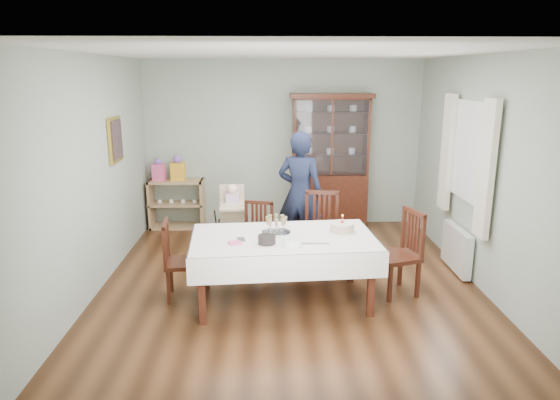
{
  "coord_description": "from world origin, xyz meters",
  "views": [
    {
      "loc": [
        -0.26,
        -5.67,
        2.48
      ],
      "look_at": [
        -0.11,
        0.2,
        0.98
      ],
      "focal_mm": 32.0,
      "sensor_mm": 36.0,
      "label": 1
    }
  ],
  "objects_px": {
    "sideboard": "(177,204)",
    "high_chair": "(233,228)",
    "champagne_tray": "(276,228)",
    "dining_table": "(283,269)",
    "chair_end_left": "(183,275)",
    "woman": "(300,194)",
    "china_cabinet": "(330,160)",
    "chair_far_right": "(320,248)",
    "chair_far_left": "(256,251)",
    "birthday_cake": "(342,228)",
    "gift_bag_pink": "(159,171)",
    "gift_bag_orange": "(178,169)",
    "chair_end_right": "(397,269)"
  },
  "relations": [
    {
      "from": "woman",
      "to": "sideboard",
      "type": "bearing_deg",
      "value": -13.19
    },
    {
      "from": "chair_end_right",
      "to": "gift_bag_orange",
      "type": "xyz_separation_m",
      "value": [
        -2.93,
        2.61,
        0.69
      ]
    },
    {
      "from": "chair_end_left",
      "to": "gift_bag_pink",
      "type": "distance_m",
      "value": 2.85
    },
    {
      "from": "woman",
      "to": "chair_end_left",
      "type": "bearing_deg",
      "value": 64.82
    },
    {
      "from": "chair_far_right",
      "to": "chair_far_left",
      "type": "bearing_deg",
      "value": -172.64
    },
    {
      "from": "woman",
      "to": "chair_end_right",
      "type": "bearing_deg",
      "value": 148.17
    },
    {
      "from": "chair_end_right",
      "to": "champagne_tray",
      "type": "relative_size",
      "value": 3.05
    },
    {
      "from": "dining_table",
      "to": "high_chair",
      "type": "xyz_separation_m",
      "value": [
        -0.65,
        1.44,
        0.02
      ]
    },
    {
      "from": "china_cabinet",
      "to": "chair_end_right",
      "type": "height_order",
      "value": "china_cabinet"
    },
    {
      "from": "chair_end_left",
      "to": "woman",
      "type": "relative_size",
      "value": 0.52
    },
    {
      "from": "dining_table",
      "to": "high_chair",
      "type": "distance_m",
      "value": 1.58
    },
    {
      "from": "chair_end_left",
      "to": "high_chair",
      "type": "relative_size",
      "value": 0.88
    },
    {
      "from": "chair_far_right",
      "to": "gift_bag_orange",
      "type": "distance_m",
      "value": 2.92
    },
    {
      "from": "chair_far_left",
      "to": "sideboard",
      "type": "bearing_deg",
      "value": 138.5
    },
    {
      "from": "birthday_cake",
      "to": "gift_bag_orange",
      "type": "xyz_separation_m",
      "value": [
        -2.27,
        2.66,
        0.17
      ]
    },
    {
      "from": "sideboard",
      "to": "high_chair",
      "type": "xyz_separation_m",
      "value": [
        1.01,
        -1.37,
        0.0
      ]
    },
    {
      "from": "champagne_tray",
      "to": "dining_table",
      "type": "bearing_deg",
      "value": -57.33
    },
    {
      "from": "chair_far_right",
      "to": "gift_bag_orange",
      "type": "height_order",
      "value": "gift_bag_orange"
    },
    {
      "from": "chair_far_left",
      "to": "birthday_cake",
      "type": "height_order",
      "value": "birthday_cake"
    },
    {
      "from": "chair_far_right",
      "to": "high_chair",
      "type": "distance_m",
      "value": 1.28
    },
    {
      "from": "chair_end_left",
      "to": "gift_bag_pink",
      "type": "xyz_separation_m",
      "value": [
        -0.79,
        2.65,
        0.69
      ]
    },
    {
      "from": "chair_end_right",
      "to": "high_chair",
      "type": "xyz_separation_m",
      "value": [
        -1.97,
        1.26,
        0.11
      ]
    },
    {
      "from": "chair_end_left",
      "to": "birthday_cake",
      "type": "height_order",
      "value": "birthday_cake"
    },
    {
      "from": "chair_far_left",
      "to": "gift_bag_pink",
      "type": "xyz_separation_m",
      "value": [
        -1.6,
        1.87,
        0.7
      ]
    },
    {
      "from": "chair_far_right",
      "to": "champagne_tray",
      "type": "bearing_deg",
      "value": -117.95
    },
    {
      "from": "dining_table",
      "to": "chair_far_right",
      "type": "distance_m",
      "value": 1.04
    },
    {
      "from": "sideboard",
      "to": "high_chair",
      "type": "height_order",
      "value": "high_chair"
    },
    {
      "from": "sideboard",
      "to": "gift_bag_pink",
      "type": "bearing_deg",
      "value": -175.6
    },
    {
      "from": "chair_far_right",
      "to": "high_chair",
      "type": "relative_size",
      "value": 0.98
    },
    {
      "from": "chair_end_right",
      "to": "gift_bag_pink",
      "type": "relative_size",
      "value": 2.71
    },
    {
      "from": "birthday_cake",
      "to": "gift_bag_pink",
      "type": "height_order",
      "value": "gift_bag_pink"
    },
    {
      "from": "chair_far_right",
      "to": "chair_end_left",
      "type": "height_order",
      "value": "chair_far_right"
    },
    {
      "from": "high_chair",
      "to": "gift_bag_pink",
      "type": "distance_m",
      "value": 1.94
    },
    {
      "from": "sideboard",
      "to": "champagne_tray",
      "type": "bearing_deg",
      "value": -59.49
    },
    {
      "from": "chair_far_left",
      "to": "gift_bag_orange",
      "type": "distance_m",
      "value": 2.38
    },
    {
      "from": "chair_far_right",
      "to": "chair_end_right",
      "type": "relative_size",
      "value": 1.03
    },
    {
      "from": "chair_end_right",
      "to": "china_cabinet",
      "type": "bearing_deg",
      "value": 172.46
    },
    {
      "from": "champagne_tray",
      "to": "gift_bag_pink",
      "type": "relative_size",
      "value": 0.89
    },
    {
      "from": "champagne_tray",
      "to": "gift_bag_orange",
      "type": "distance_m",
      "value": 3.08
    },
    {
      "from": "chair_far_right",
      "to": "chair_end_right",
      "type": "distance_m",
      "value": 1.09
    },
    {
      "from": "chair_far_left",
      "to": "china_cabinet",
      "type": "bearing_deg",
      "value": 71.23
    },
    {
      "from": "china_cabinet",
      "to": "chair_end_left",
      "type": "bearing_deg",
      "value": -126.65
    },
    {
      "from": "china_cabinet",
      "to": "chair_far_right",
      "type": "height_order",
      "value": "china_cabinet"
    },
    {
      "from": "chair_far_right",
      "to": "chair_end_left",
      "type": "xyz_separation_m",
      "value": [
        -1.64,
        -0.77,
        -0.03
      ]
    },
    {
      "from": "chair_far_right",
      "to": "woman",
      "type": "relative_size",
      "value": 0.58
    },
    {
      "from": "chair_far_left",
      "to": "chair_end_right",
      "type": "bearing_deg",
      "value": -11.33
    },
    {
      "from": "champagne_tray",
      "to": "birthday_cake",
      "type": "bearing_deg",
      "value": 0.57
    },
    {
      "from": "gift_bag_pink",
      "to": "sideboard",
      "type": "bearing_deg",
      "value": 4.4
    },
    {
      "from": "china_cabinet",
      "to": "chair_far_left",
      "type": "relative_size",
      "value": 2.46
    },
    {
      "from": "chair_far_left",
      "to": "high_chair",
      "type": "bearing_deg",
      "value": 135.55
    }
  ]
}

